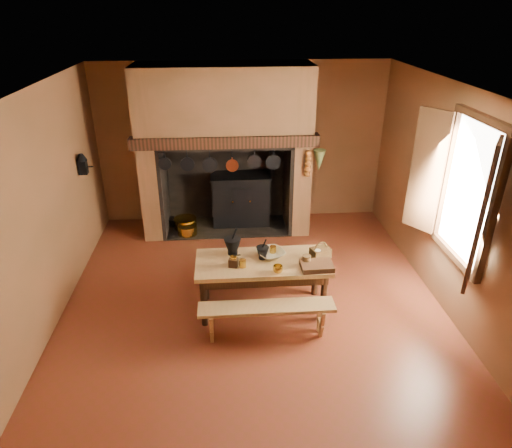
{
  "coord_description": "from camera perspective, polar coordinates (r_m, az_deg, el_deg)",
  "views": [
    {
      "loc": [
        -0.33,
        -5.06,
        3.67
      ],
      "look_at": [
        0.06,
        0.3,
        1.03
      ],
      "focal_mm": 32.0,
      "sensor_mm": 36.0,
      "label": 1
    }
  ],
  "objects": [
    {
      "name": "work_table",
      "position": [
        5.8,
        0.82,
        -5.61
      ],
      "size": [
        1.68,
        0.75,
        0.73
      ],
      "color": "tan",
      "rests_on": "floor"
    },
    {
      "name": "bench_front",
      "position": [
        5.5,
        1.33,
        -11.13
      ],
      "size": [
        1.61,
        0.28,
        0.45
      ],
      "color": "tan",
      "rests_on": "floor"
    },
    {
      "name": "wooden_tray",
      "position": [
        5.63,
        7.59,
        -5.2
      ],
      "size": [
        0.4,
        0.29,
        0.07
      ],
      "primitive_type": "cube",
      "rotation": [
        0.0,
        0.0,
        0.03
      ],
      "color": "#322010",
      "rests_on": "work_table"
    },
    {
      "name": "hearth_pans",
      "position": [
        8.14,
        -8.85,
        -0.2
      ],
      "size": [
        0.51,
        0.62,
        0.2
      ],
      "color": "#B18828",
      "rests_on": "floor"
    },
    {
      "name": "chimney_breast",
      "position": [
        7.6,
        -3.94,
        11.97
      ],
      "size": [
        2.95,
        0.96,
        2.8
      ],
      "color": "brown",
      "rests_on": "floor"
    },
    {
      "name": "back_wall",
      "position": [
        8.14,
        -1.75,
        9.98
      ],
      "size": [
        5.0,
        0.02,
        2.8
      ],
      "primitive_type": "cube",
      "color": "brown",
      "rests_on": "floor"
    },
    {
      "name": "wall_right",
      "position": [
        6.23,
        23.21,
        2.59
      ],
      "size": [
        0.02,
        5.5,
        2.8
      ],
      "primitive_type": "cube",
      "color": "brown",
      "rests_on": "floor"
    },
    {
      "name": "brass_mug_b",
      "position": [
        5.9,
        2.12,
        -3.21
      ],
      "size": [
        0.11,
        0.11,
        0.1
      ],
      "primitive_type": "cylinder",
      "rotation": [
        0.0,
        0.0,
        -0.35
      ],
      "color": "#B18828",
      "rests_on": "work_table"
    },
    {
      "name": "mortar_small",
      "position": [
        5.75,
        0.83,
        -3.54
      ],
      "size": [
        0.16,
        0.16,
        0.28
      ],
      "rotation": [
        0.0,
        0.0,
        -0.32
      ],
      "color": "black",
      "rests_on": "work_table"
    },
    {
      "name": "glass_jar",
      "position": [
        5.79,
        7.69,
        -3.84
      ],
      "size": [
        0.1,
        0.1,
        0.14
      ],
      "primitive_type": "cylinder",
      "rotation": [
        0.0,
        0.0,
        0.35
      ],
      "color": "beige",
      "rests_on": "work_table"
    },
    {
      "name": "ceiling",
      "position": [
        5.14,
        -0.48,
        16.45
      ],
      "size": [
        5.5,
        5.5,
        0.0
      ],
      "primitive_type": "plane",
      "rotation": [
        3.14,
        0.0,
        0.0
      ],
      "color": "silver",
      "rests_on": "back_wall"
    },
    {
      "name": "iron_range",
      "position": [
        8.16,
        -1.86,
        3.19
      ],
      "size": [
        1.12,
        0.55,
        1.6
      ],
      "color": "black",
      "rests_on": "floor"
    },
    {
      "name": "coffee_grinder",
      "position": [
        5.61,
        -2.83,
        -4.71
      ],
      "size": [
        0.16,
        0.13,
        0.17
      ],
      "rotation": [
        0.0,
        0.0,
        -0.23
      ],
      "color": "#322010",
      "rests_on": "work_table"
    },
    {
      "name": "wall_coffee_mill",
      "position": [
        7.26,
        -20.9,
        7.19
      ],
      "size": [
        0.23,
        0.16,
        0.31
      ],
      "color": "black",
      "rests_on": "wall_left"
    },
    {
      "name": "hanging_pans",
      "position": [
        7.25,
        -4.1,
        7.53
      ],
      "size": [
        1.92,
        0.29,
        0.27
      ],
      "color": "black",
      "rests_on": "chimney_breast"
    },
    {
      "name": "onion_string",
      "position": [
        7.36,
        6.48,
        7.48
      ],
      "size": [
        0.12,
        0.1,
        0.46
      ],
      "primitive_type": null,
      "color": "#98611C",
      "rests_on": "chimney_breast"
    },
    {
      "name": "bench_back",
      "position": [
        6.44,
        0.36,
        -5.01
      ],
      "size": [
        1.6,
        0.28,
        0.45
      ],
      "color": "tan",
      "rests_on": "floor"
    },
    {
      "name": "wicker_basket",
      "position": [
        5.84,
        8.05,
        -3.53
      ],
      "size": [
        0.28,
        0.24,
        0.22
      ],
      "rotation": [
        0.0,
        0.0,
        0.36
      ],
      "color": "#513218",
      "rests_on": "work_table"
    },
    {
      "name": "wall_front",
      "position": [
        3.26,
        2.99,
        -18.08
      ],
      "size": [
        5.0,
        0.02,
        2.8
      ],
      "primitive_type": "cube",
      "color": "brown",
      "rests_on": "floor"
    },
    {
      "name": "stoneware_crock",
      "position": [
        5.66,
        6.33,
        -4.53
      ],
      "size": [
        0.11,
        0.11,
        0.13
      ],
      "primitive_type": "cylinder",
      "rotation": [
        0.0,
        0.0,
        -0.02
      ],
      "color": "brown",
      "rests_on": "work_table"
    },
    {
      "name": "mixing_bowl",
      "position": [
        5.82,
        1.85,
        -3.73
      ],
      "size": [
        0.45,
        0.45,
        0.08
      ],
      "primitive_type": "imported",
      "rotation": [
        0.0,
        0.0,
        0.42
      ],
      "color": "#BBB38F",
      "rests_on": "work_table"
    },
    {
      "name": "mortar_large",
      "position": [
        5.85,
        -2.95,
        -2.69
      ],
      "size": [
        0.22,
        0.22,
        0.37
      ],
      "rotation": [
        0.0,
        0.0,
        -0.3
      ],
      "color": "black",
      "rests_on": "work_table"
    },
    {
      "name": "wall_left",
      "position": [
        5.95,
        -25.2,
        1.14
      ],
      "size": [
        0.02,
        5.5,
        2.8
      ],
      "primitive_type": "cube",
      "color": "brown",
      "rests_on": "floor"
    },
    {
      "name": "brass_cup",
      "position": [
        5.49,
        2.75,
        -5.65
      ],
      "size": [
        0.15,
        0.15,
        0.1
      ],
      "primitive_type": "imported",
      "rotation": [
        0.0,
        0.0,
        -0.28
      ],
      "color": "#B18828",
      "rests_on": "work_table"
    },
    {
      "name": "floor",
      "position": [
        6.26,
        -0.39,
        -9.71
      ],
      "size": [
        5.5,
        5.5,
        0.0
      ],
      "primitive_type": "plane",
      "color": "#5F2916",
      "rests_on": "ground"
    },
    {
      "name": "herb_bunch",
      "position": [
        7.38,
        7.89,
        7.86
      ],
      "size": [
        0.2,
        0.2,
        0.35
      ],
      "primitive_type": "cone",
      "rotation": [
        3.14,
        0.0,
        0.0
      ],
      "color": "#4B5629",
      "rests_on": "chimney_breast"
    },
    {
      "name": "window",
      "position": [
        5.73,
        24.07,
        3.7
      ],
      "size": [
        0.39,
        1.75,
        1.76
      ],
      "color": "white",
      "rests_on": "wall_right"
    },
    {
      "name": "brass_mug_a",
      "position": [
        5.6,
        -1.69,
        -4.95
      ],
      "size": [
        0.11,
        0.11,
        0.1
      ],
      "primitive_type": "cylinder",
      "rotation": [
        0.0,
        0.0,
        0.35
      ],
      "color": "#B18828",
      "rests_on": "work_table"
    }
  ]
}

